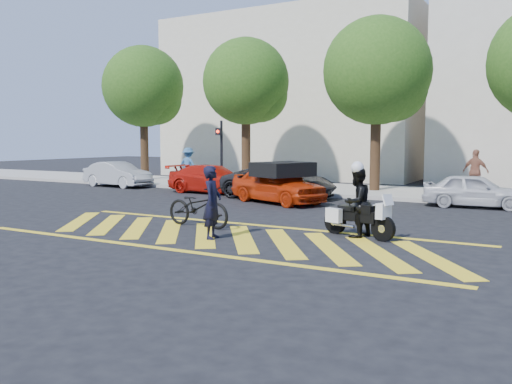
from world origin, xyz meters
The scene contains 19 objects.
ground centered at (0.00, 0.00, 0.00)m, with size 90.00×90.00×0.00m, color black.
sidewalk centered at (0.00, 12.00, 0.07)m, with size 60.00×5.00×0.15m, color #9E998E.
crosswalk centered at (-0.04, 0.00, 0.00)m, with size 12.33×4.00×0.01m.
building_left centered at (-8.00, 21.00, 5.00)m, with size 16.00×8.00×10.00m, color beige.
tree_far_left centered at (-12.87, 12.06, 5.05)m, with size 4.40×4.40×7.41m.
tree_left centered at (-6.37, 12.06, 4.99)m, with size 4.20×4.20×7.26m.
tree_center centered at (0.13, 12.06, 5.10)m, with size 4.60×4.60×7.56m.
signal_pole centered at (-6.50, 9.74, 1.92)m, with size 0.28×0.43×3.20m.
officer_bike centered at (-0.11, -0.39, 0.87)m, with size 0.64×0.42×1.74m, color black.
bicycle centered at (-1.43, 0.88, 0.55)m, with size 0.73×2.09×1.10m, color black.
police_motorcycle centered at (2.82, 1.51, 0.48)m, with size 1.96×0.97×0.89m.
officer_moto centered at (2.81, 1.50, 0.85)m, with size 0.83×0.64×1.70m, color black.
red_convertible centered at (-2.07, 6.80, 0.69)m, with size 1.63×4.06×1.38m, color #B82908.
parked_far_left centered at (-12.09, 8.94, 0.62)m, with size 1.31×3.75×1.24m, color gray.
parked_left centered at (-6.20, 8.66, 0.62)m, with size 1.73×4.26×1.24m, color #B0140A.
parked_mid_left centered at (-2.75, 8.24, 0.64)m, with size 2.14×4.64×1.29m, color black.
parked_mid_right centered at (4.50, 8.99, 0.59)m, with size 1.39×3.46×1.18m, color silver.
pedestrian_left centered at (-9.86, 11.79, 1.03)m, with size 1.14×0.66×1.77m, color #335F8E.
pedestrian_right centered at (4.04, 12.45, 1.05)m, with size 1.06×0.44×1.80m, color #955A43.
Camera 1 is at (7.08, -10.98, 2.38)m, focal length 38.00 mm.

